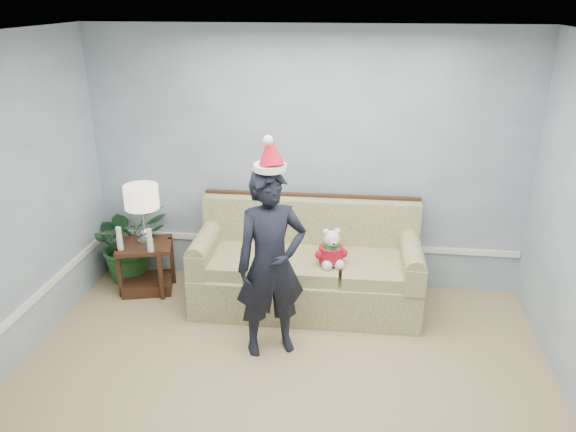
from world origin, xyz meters
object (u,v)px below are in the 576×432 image
(houseplant, at_px, (130,241))
(teddy_bear, at_px, (331,252))
(man, at_px, (271,264))
(side_table, at_px, (147,272))
(sofa, at_px, (307,269))
(table_lamp, at_px, (142,199))

(houseplant, xyz_separation_m, teddy_bear, (2.22, -0.48, 0.24))
(houseplant, height_order, man, man)
(man, xyz_separation_m, teddy_bear, (0.47, 0.63, -0.15))
(side_table, bearing_deg, houseplant, 138.90)
(sofa, xyz_separation_m, houseplant, (-1.97, 0.24, 0.08))
(houseplant, bearing_deg, side_table, -41.10)
(sofa, relative_size, side_table, 3.42)
(table_lamp, distance_m, man, 1.75)
(teddy_bear, bearing_deg, side_table, 155.65)
(table_lamp, bearing_deg, houseplant, 145.01)
(side_table, relative_size, man, 0.39)
(sofa, xyz_separation_m, man, (-0.22, -0.86, 0.47))
(table_lamp, xyz_separation_m, houseplant, (-0.27, 0.19, -0.57))
(houseplant, bearing_deg, table_lamp, -34.99)
(side_table, height_order, man, man)
(houseplant, distance_m, teddy_bear, 2.28)
(side_table, xyz_separation_m, table_lamp, (0.00, 0.04, 0.80))
(houseplant, bearing_deg, teddy_bear, -12.17)
(sofa, distance_m, man, 1.01)
(table_lamp, height_order, man, man)
(sofa, distance_m, teddy_bear, 0.46)
(teddy_bear, bearing_deg, houseplant, 150.75)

